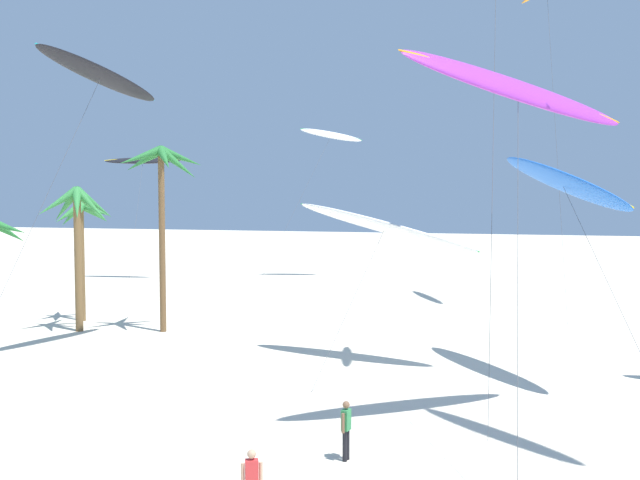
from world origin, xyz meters
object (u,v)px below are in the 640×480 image
at_px(flying_kite_4, 143,161).
at_px(flying_kite_2, 331,135).
at_px(flying_kite_1, 562,181).
at_px(palm_tree_3, 162,176).
at_px(person_foreground_walker, 346,428).
at_px(palm_tree_1, 82,219).
at_px(flying_kite_10, 385,227).
at_px(flying_kite_3, 101,75).
at_px(palm_tree_2, 78,217).
at_px(flying_kite_9, 518,90).

bearing_deg(flying_kite_4, flying_kite_2, 22.07).
height_order(flying_kite_1, flying_kite_2, flying_kite_2).
relative_size(palm_tree_3, person_foreground_walker, 6.08).
distance_m(palm_tree_1, person_foreground_walker, 28.05).
bearing_deg(palm_tree_3, flying_kite_10, -15.21).
relative_size(flying_kite_2, flying_kite_4, 1.27).
height_order(palm_tree_1, flying_kite_3, flying_kite_3).
bearing_deg(flying_kite_10, palm_tree_1, 165.28).
height_order(flying_kite_3, flying_kite_10, flying_kite_3).
relative_size(palm_tree_1, flying_kite_4, 0.65).
height_order(palm_tree_3, flying_kite_3, flying_kite_3).
bearing_deg(palm_tree_2, palm_tree_1, 123.15).
height_order(flying_kite_9, person_foreground_walker, flying_kite_9).
distance_m(flying_kite_2, flying_kite_3, 34.35).
xyz_separation_m(flying_kite_1, flying_kite_3, (-20.77, -1.47, 5.11)).
relative_size(palm_tree_1, flying_kite_9, 0.60).
relative_size(flying_kite_9, person_foreground_walker, 7.13).
bearing_deg(flying_kite_4, palm_tree_2, -66.70).
distance_m(palm_tree_1, palm_tree_3, 7.13).
xyz_separation_m(palm_tree_1, person_foreground_walker, (21.42, -17.31, -5.36)).
height_order(flying_kite_2, flying_kite_10, flying_kite_2).
bearing_deg(person_foreground_walker, flying_kite_2, 106.83).
xyz_separation_m(flying_kite_2, flying_kite_4, (-16.15, -6.55, -2.48)).
relative_size(palm_tree_1, flying_kite_10, 0.84).
xyz_separation_m(palm_tree_3, flying_kite_3, (0.24, -5.96, 4.57)).
bearing_deg(palm_tree_2, flying_kite_10, -7.52).
bearing_deg(flying_kite_1, palm_tree_3, 167.94).
distance_m(flying_kite_2, person_foreground_walker, 47.75).
bearing_deg(flying_kite_1, person_foreground_walker, -118.53).
distance_m(palm_tree_3, person_foreground_walker, 23.04).
xyz_separation_m(palm_tree_3, flying_kite_4, (-14.58, 21.81, 2.28)).
xyz_separation_m(palm_tree_1, flying_kite_9, (25.92, -13.33, 4.61)).
bearing_deg(flying_kite_9, flying_kite_2, 113.98).
distance_m(palm_tree_2, flying_kite_3, 9.63).
relative_size(palm_tree_3, flying_kite_10, 1.19).
distance_m(palm_tree_2, palm_tree_3, 5.32).
height_order(palm_tree_2, person_foreground_walker, palm_tree_2).
bearing_deg(flying_kite_4, flying_kite_10, -42.24).
distance_m(palm_tree_1, flying_kite_2, 28.89).
height_order(flying_kite_2, flying_kite_4, flying_kite_2).
bearing_deg(flying_kite_9, flying_kite_1, 77.52).
relative_size(flying_kite_3, flying_kite_4, 1.25).
distance_m(flying_kite_1, flying_kite_10, 7.84).
bearing_deg(flying_kite_2, palm_tree_3, -93.18).
bearing_deg(flying_kite_2, person_foreground_walker, -73.17).
height_order(palm_tree_3, flying_kite_2, flying_kite_2).
bearing_deg(flying_kite_10, flying_kite_3, -170.15).
xyz_separation_m(flying_kite_4, person_foreground_walker, (29.49, -37.53, -10.10)).
bearing_deg(person_foreground_walker, flying_kite_1, 61.47).
relative_size(flying_kite_1, flying_kite_10, 1.57).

